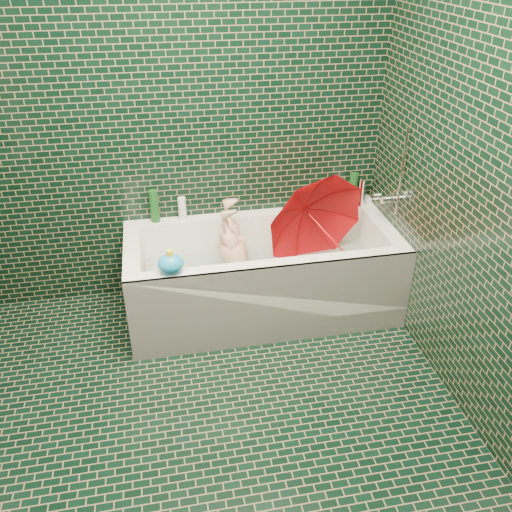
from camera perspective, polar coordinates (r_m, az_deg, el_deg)
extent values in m
plane|color=black|center=(2.86, -4.31, -18.54)|extent=(2.80, 2.80, 0.00)
plane|color=black|center=(3.39, -8.29, 14.85)|extent=(2.80, 0.00, 2.80)
plane|color=black|center=(2.53, 25.21, 6.58)|extent=(0.00, 2.80, 2.80)
cube|color=white|center=(3.62, 0.65, -4.50)|extent=(1.70, 0.75, 0.15)
cube|color=white|center=(3.74, -0.33, 1.78)|extent=(1.70, 0.10, 0.40)
cube|color=white|center=(3.20, 1.86, -3.80)|extent=(1.70, 0.10, 0.40)
cube|color=white|center=(3.69, 12.95, 0.48)|extent=(0.10, 0.55, 0.40)
cube|color=white|center=(3.42, -12.59, -2.13)|extent=(0.10, 0.55, 0.40)
cube|color=white|center=(3.21, 1.99, -5.30)|extent=(1.70, 0.02, 0.55)
cube|color=green|center=(3.57, 0.66, -3.44)|extent=(1.35, 0.47, 0.01)
cube|color=silver|center=(3.49, 0.68, -1.49)|extent=(1.48, 0.53, 0.00)
cylinder|color=silver|center=(3.53, 14.11, 5.85)|extent=(0.14, 0.05, 0.05)
cylinder|color=silver|center=(3.55, 12.54, 6.19)|extent=(0.05, 0.04, 0.04)
cylinder|color=silver|center=(3.36, 15.11, 8.52)|extent=(0.01, 0.01, 0.55)
imported|color=tan|center=(3.50, -1.76, -1.23)|extent=(0.96, 0.57, 0.34)
imported|color=red|center=(3.42, 7.28, 2.56)|extent=(0.88, 0.91, 0.80)
imported|color=white|center=(3.86, 11.45, 5.48)|extent=(0.12, 0.12, 0.27)
imported|color=#451C6B|center=(3.81, 9.99, 5.28)|extent=(0.09, 0.09, 0.18)
imported|color=#134418|center=(3.85, 10.37, 5.50)|extent=(0.18, 0.18, 0.18)
cylinder|color=#134418|center=(3.78, 10.17, 6.92)|extent=(0.07, 0.07, 0.23)
cylinder|color=silver|center=(3.78, 11.06, 6.55)|extent=(0.06, 0.06, 0.19)
cylinder|color=#134418|center=(3.56, -10.66, 5.19)|extent=(0.07, 0.07, 0.22)
cylinder|color=white|center=(3.56, -7.77, 4.95)|extent=(0.06, 0.06, 0.15)
ellipsoid|color=yellow|center=(3.78, 9.78, 5.66)|extent=(0.11, 0.09, 0.07)
sphere|color=yellow|center=(3.78, 10.33, 6.32)|extent=(0.05, 0.05, 0.05)
cone|color=orange|center=(3.79, 10.64, 6.33)|extent=(0.02, 0.02, 0.02)
ellipsoid|color=#1992E3|center=(3.00, -8.97, -0.82)|extent=(0.15, 0.12, 0.11)
cylinder|color=yellow|center=(2.97, -9.07, 0.25)|extent=(0.04, 0.04, 0.04)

